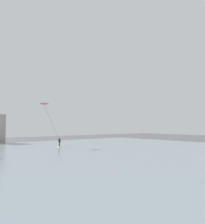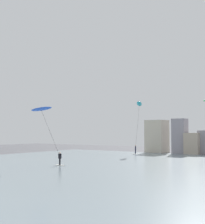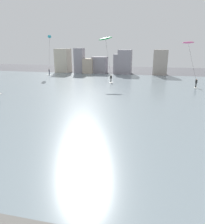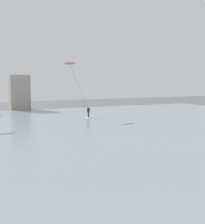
# 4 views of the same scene
# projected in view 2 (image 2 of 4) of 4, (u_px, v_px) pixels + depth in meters

# --- Properties ---
(kitesurfer_cyan) EXTENTS (2.03, 4.00, 10.06)m
(kitesurfer_cyan) POSITION_uv_depth(u_px,v_px,m) (139.00, 109.00, 61.67)
(kitesurfer_cyan) COLOR silver
(kitesurfer_cyan) RESTS_ON water_bay
(kitesurfer_blue) EXTENTS (4.75, 1.96, 7.45)m
(kitesurfer_blue) POSITION_uv_depth(u_px,v_px,m) (43.00, 114.00, 40.47)
(kitesurfer_blue) COLOR silver
(kitesurfer_blue) RESTS_ON water_bay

